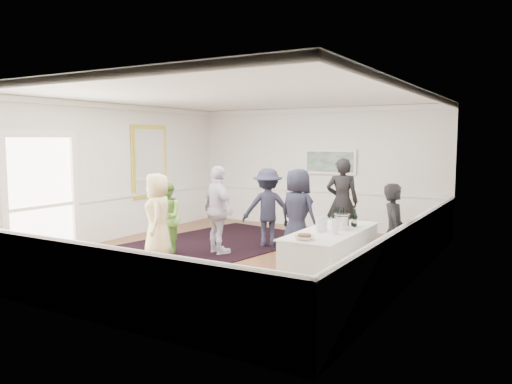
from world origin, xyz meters
The scene contains 23 objects.
floor centered at (0.00, 0.00, 0.00)m, with size 8.00×8.00×0.00m, color brown.
ceiling centered at (0.00, 0.00, 3.20)m, with size 7.00×8.00×0.02m, color white.
wall_left centered at (-3.50, 0.00, 1.60)m, with size 0.02×8.00×3.20m, color white.
wall_right centered at (3.50, 0.00, 1.60)m, with size 0.02×8.00×3.20m, color white.
wall_back centered at (0.00, 4.00, 1.60)m, with size 7.00×0.02×3.20m, color white.
wall_front centered at (0.00, -4.00, 1.60)m, with size 7.00×0.02×3.20m, color white.
wainscoting centered at (0.00, 0.00, 0.50)m, with size 7.00×8.00×1.00m, color white, non-canonical shape.
mirror centered at (-3.45, 1.30, 1.80)m, with size 0.05×1.25×1.85m.
doorway centered at (-3.45, -1.90, 1.42)m, with size 0.10×1.78×2.56m.
landscape_painting centered at (0.40, 3.95, 1.78)m, with size 1.44×0.06×0.66m.
area_rug centered at (-1.04, 1.18, 0.01)m, with size 3.04×3.99×0.02m, color black.
serving_table centered at (2.45, -0.98, 0.47)m, with size 0.87×2.28×0.92m.
bartender centered at (3.20, -0.12, 0.82)m, with size 0.60×0.39×1.64m, color black.
guest_tan centered at (-1.24, -0.92, 0.85)m, with size 0.83×0.54×1.70m, color #D0BC82.
guest_green centered at (-1.39, -0.50, 0.76)m, with size 0.74×0.58×1.52m, color #74AF46.
guest_lilac centered at (-0.46, 0.05, 0.91)m, with size 1.07×0.45×1.83m, color silver.
guest_dark_a centered at (0.07, 1.20, 0.86)m, with size 1.12×0.64×1.73m, color #1D1F30.
guest_dark_b centered at (1.42, 2.18, 0.98)m, with size 0.71×0.47×1.96m, color black.
guest_navy centered at (1.07, 0.62, 0.89)m, with size 0.87×0.57×1.79m, color #1D1F30.
wine_bottles centered at (2.46, -0.49, 1.08)m, with size 0.42×0.23×0.31m.
juice_pitchers centered at (2.41, -1.15, 1.04)m, with size 0.39×0.33×0.24m.
ice_bucket centered at (2.54, -0.79, 1.04)m, with size 0.26×0.26×0.24m, color silver.
nut_bowl centered at (2.38, -1.87, 0.96)m, with size 0.29×0.29×0.08m.
Camera 1 is at (5.36, -8.31, 2.36)m, focal length 35.00 mm.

